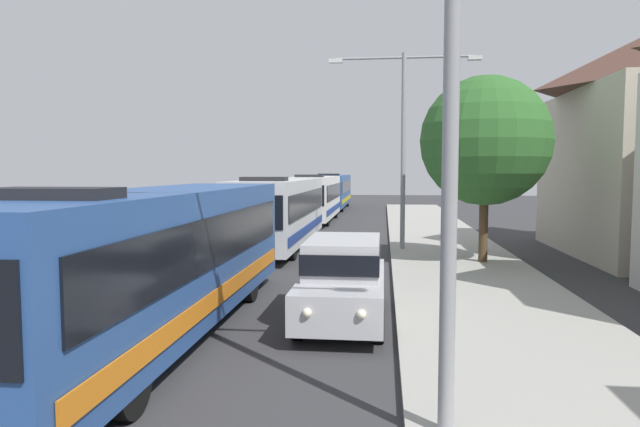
{
  "coord_description": "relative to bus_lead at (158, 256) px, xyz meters",
  "views": [
    {
      "loc": [
        3.3,
        -0.24,
        3.44
      ],
      "look_at": [
        1.41,
        16.35,
        2.17
      ],
      "focal_mm": 31.47,
      "sensor_mm": 36.0,
      "label": 1
    }
  ],
  "objects": [
    {
      "name": "white_suv",
      "position": [
        3.7,
        1.65,
        -0.66
      ],
      "size": [
        1.86,
        4.79,
        1.9
      ],
      "color": "#B7B7BC",
      "rests_on": "ground_plane"
    },
    {
      "name": "streetlamp_mid",
      "position": [
        5.4,
        12.91,
        3.5
      ],
      "size": [
        6.27,
        0.28,
        8.17
      ],
      "color": "gray",
      "rests_on": "sidewalk"
    },
    {
      "name": "bus_middle",
      "position": [
        -0.0,
        26.76,
        -0.0
      ],
      "size": [
        2.58,
        10.52,
        3.21
      ],
      "color": "silver",
      "rests_on": "ground_plane"
    },
    {
      "name": "bus_second_in_line",
      "position": [
        -0.0,
        13.7,
        -0.0
      ],
      "size": [
        2.58,
        11.33,
        3.21
      ],
      "color": "silver",
      "rests_on": "ground_plane"
    },
    {
      "name": "bus_fourth_in_line",
      "position": [
        0.0,
        39.61,
        0.0
      ],
      "size": [
        2.58,
        12.39,
        3.21
      ],
      "color": "#284C8C",
      "rests_on": "ground_plane"
    },
    {
      "name": "bus_lead",
      "position": [
        0.0,
        0.0,
        0.0
      ],
      "size": [
        2.58,
        12.13,
        3.21
      ],
      "color": "#284C8C",
      "rests_on": "ground_plane"
    },
    {
      "name": "roadside_tree",
      "position": [
        8.19,
        9.75,
        2.81
      ],
      "size": [
        4.63,
        4.63,
        6.68
      ],
      "color": "#4C3823",
      "rests_on": "sidewalk"
    },
    {
      "name": "streetlamp_near",
      "position": [
        5.4,
        -3.97,
        3.18
      ],
      "size": [
        5.74,
        0.28,
        7.65
      ],
      "color": "gray",
      "rests_on": "sidewalk"
    }
  ]
}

